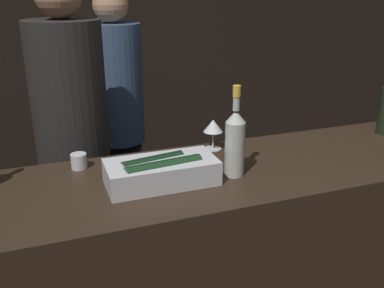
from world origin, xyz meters
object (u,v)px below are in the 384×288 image
rose_wine_bottle (235,141)px  person_in_hoodie (73,141)px  person_blond_tee (117,113)px  candle_votive (79,161)px  wine_glass (213,127)px  ice_bin_with_bottles (161,171)px

rose_wine_bottle → person_in_hoodie: 0.88m
person_in_hoodie → person_blond_tee: 0.62m
candle_votive → rose_wine_bottle: (0.58, -0.28, 0.11)m
wine_glass → person_in_hoodie: size_ratio=0.08×
wine_glass → candle_votive: (-0.61, -0.01, -0.08)m
ice_bin_with_bottles → person_blond_tee: size_ratio=0.24×
rose_wine_bottle → person_in_hoodie: bearing=131.0°
person_blond_tee → ice_bin_with_bottles: bearing=16.2°
ice_bin_with_bottles → wine_glass: bearing=39.7°
candle_votive → person_in_hoodie: bearing=88.7°
rose_wine_bottle → wine_glass: bearing=84.1°
wine_glass → candle_votive: bearing=-178.7°
candle_votive → person_in_hoodie: person_in_hoodie is taller
wine_glass → person_blond_tee: person_blond_tee is taller
person_in_hoodie → person_blond_tee: person_in_hoodie is taller
rose_wine_bottle → candle_votive: bearing=154.2°
ice_bin_with_bottles → wine_glass: size_ratio=2.95×
candle_votive → person_blond_tee: 0.97m
ice_bin_with_bottles → rose_wine_bottle: (0.30, -0.02, 0.09)m
ice_bin_with_bottles → person_blond_tee: (0.05, 1.17, -0.10)m
candle_votive → rose_wine_bottle: 0.65m
wine_glass → person_in_hoodie: 0.71m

